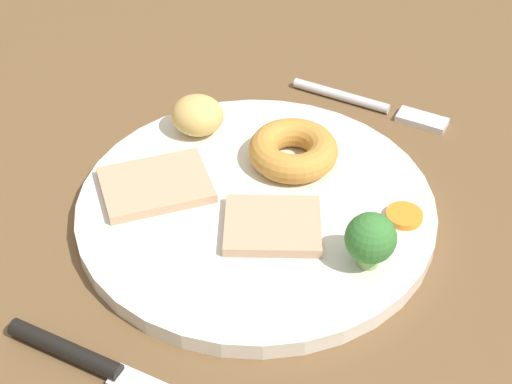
{
  "coord_description": "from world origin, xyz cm",
  "views": [
    {
      "loc": [
        35.55,
        25.54,
        45.48
      ],
      "look_at": [
        -2.86,
        1.68,
        6.0
      ],
      "focal_mm": 54.94,
      "sensor_mm": 36.0,
      "label": 1
    }
  ],
  "objects_px": {
    "meat_slice_under": "(159,182)",
    "fork": "(372,105)",
    "roast_potato_left": "(197,115)",
    "dinner_plate": "(256,208)",
    "broccoli_floret": "(371,239)",
    "knife": "(107,369)",
    "carrot_coin_front": "(404,216)",
    "meat_slice_main": "(273,225)",
    "yorkshire_pudding": "(293,150)"
  },
  "relations": [
    {
      "from": "meat_slice_under",
      "to": "fork",
      "type": "relative_size",
      "value": 0.55
    },
    {
      "from": "meat_slice_under",
      "to": "roast_potato_left",
      "type": "distance_m",
      "value": 0.08
    },
    {
      "from": "dinner_plate",
      "to": "broccoli_floret",
      "type": "bearing_deg",
      "value": 82.28
    },
    {
      "from": "broccoli_floret",
      "to": "knife",
      "type": "xyz_separation_m",
      "value": [
        0.16,
        -0.1,
        -0.03
      ]
    },
    {
      "from": "dinner_plate",
      "to": "carrot_coin_front",
      "type": "distance_m",
      "value": 0.11
    },
    {
      "from": "meat_slice_under",
      "to": "carrot_coin_front",
      "type": "height_order",
      "value": "meat_slice_under"
    },
    {
      "from": "meat_slice_main",
      "to": "broccoli_floret",
      "type": "distance_m",
      "value": 0.08
    },
    {
      "from": "broccoli_floret",
      "to": "roast_potato_left",
      "type": "bearing_deg",
      "value": -108.72
    },
    {
      "from": "dinner_plate",
      "to": "yorkshire_pudding",
      "type": "distance_m",
      "value": 0.06
    },
    {
      "from": "yorkshire_pudding",
      "to": "knife",
      "type": "distance_m",
      "value": 0.24
    },
    {
      "from": "meat_slice_under",
      "to": "meat_slice_main",
      "type": "bearing_deg",
      "value": 92.48
    },
    {
      "from": "carrot_coin_front",
      "to": "fork",
      "type": "height_order",
      "value": "carrot_coin_front"
    },
    {
      "from": "meat_slice_main",
      "to": "meat_slice_under",
      "type": "height_order",
      "value": "same"
    },
    {
      "from": "carrot_coin_front",
      "to": "broccoli_floret",
      "type": "height_order",
      "value": "broccoli_floret"
    },
    {
      "from": "roast_potato_left",
      "to": "fork",
      "type": "bearing_deg",
      "value": 140.86
    },
    {
      "from": "roast_potato_left",
      "to": "yorkshire_pudding",
      "type": "bearing_deg",
      "value": 94.07
    },
    {
      "from": "dinner_plate",
      "to": "roast_potato_left",
      "type": "height_order",
      "value": "roast_potato_left"
    },
    {
      "from": "meat_slice_under",
      "to": "broccoli_floret",
      "type": "xyz_separation_m",
      "value": [
        -0.01,
        0.18,
        0.02
      ]
    },
    {
      "from": "dinner_plate",
      "to": "meat_slice_under",
      "type": "relative_size",
      "value": 3.34
    },
    {
      "from": "meat_slice_under",
      "to": "roast_potato_left",
      "type": "height_order",
      "value": "roast_potato_left"
    },
    {
      "from": "yorkshire_pudding",
      "to": "knife",
      "type": "xyz_separation_m",
      "value": [
        0.24,
        -0.0,
        -0.02
      ]
    },
    {
      "from": "yorkshire_pudding",
      "to": "knife",
      "type": "height_order",
      "value": "yorkshire_pudding"
    },
    {
      "from": "dinner_plate",
      "to": "knife",
      "type": "xyz_separation_m",
      "value": [
        0.18,
        -0.0,
        -0.0
      ]
    },
    {
      "from": "roast_potato_left",
      "to": "knife",
      "type": "relative_size",
      "value": 0.24
    },
    {
      "from": "yorkshire_pudding",
      "to": "carrot_coin_front",
      "type": "height_order",
      "value": "yorkshire_pudding"
    },
    {
      "from": "carrot_coin_front",
      "to": "fork",
      "type": "relative_size",
      "value": 0.18
    },
    {
      "from": "knife",
      "to": "broccoli_floret",
      "type": "bearing_deg",
      "value": 52.41
    },
    {
      "from": "dinner_plate",
      "to": "roast_potato_left",
      "type": "distance_m",
      "value": 0.11
    },
    {
      "from": "yorkshire_pudding",
      "to": "fork",
      "type": "relative_size",
      "value": 0.48
    },
    {
      "from": "yorkshire_pudding",
      "to": "roast_potato_left",
      "type": "bearing_deg",
      "value": -85.93
    },
    {
      "from": "fork",
      "to": "broccoli_floret",
      "type": "bearing_deg",
      "value": -69.75
    },
    {
      "from": "meat_slice_under",
      "to": "yorkshire_pudding",
      "type": "distance_m",
      "value": 0.11
    },
    {
      "from": "yorkshire_pudding",
      "to": "knife",
      "type": "relative_size",
      "value": 0.39
    },
    {
      "from": "dinner_plate",
      "to": "yorkshire_pudding",
      "type": "height_order",
      "value": "yorkshire_pudding"
    },
    {
      "from": "fork",
      "to": "roast_potato_left",
      "type": "bearing_deg",
      "value": -133.2
    },
    {
      "from": "dinner_plate",
      "to": "roast_potato_left",
      "type": "relative_size",
      "value": 6.2
    },
    {
      "from": "roast_potato_left",
      "to": "knife",
      "type": "height_order",
      "value": "roast_potato_left"
    },
    {
      "from": "meat_slice_under",
      "to": "yorkshire_pudding",
      "type": "relative_size",
      "value": 1.14
    },
    {
      "from": "meat_slice_under",
      "to": "fork",
      "type": "distance_m",
      "value": 0.22
    },
    {
      "from": "yorkshire_pudding",
      "to": "carrot_coin_front",
      "type": "xyz_separation_m",
      "value": [
        0.02,
        0.11,
        -0.01
      ]
    },
    {
      "from": "carrot_coin_front",
      "to": "fork",
      "type": "xyz_separation_m",
      "value": [
        -0.14,
        -0.09,
        -0.01
      ]
    },
    {
      "from": "meat_slice_under",
      "to": "broccoli_floret",
      "type": "distance_m",
      "value": 0.18
    },
    {
      "from": "meat_slice_under",
      "to": "fork",
      "type": "bearing_deg",
      "value": 156.35
    },
    {
      "from": "dinner_plate",
      "to": "broccoli_floret",
      "type": "relative_size",
      "value": 6.45
    },
    {
      "from": "meat_slice_under",
      "to": "yorkshire_pudding",
      "type": "height_order",
      "value": "yorkshire_pudding"
    },
    {
      "from": "broccoli_floret",
      "to": "knife",
      "type": "height_order",
      "value": "broccoli_floret"
    },
    {
      "from": "meat_slice_under",
      "to": "roast_potato_left",
      "type": "xyz_separation_m",
      "value": [
        -0.08,
        -0.02,
        0.01
      ]
    },
    {
      "from": "roast_potato_left",
      "to": "carrot_coin_front",
      "type": "xyz_separation_m",
      "value": [
        0.01,
        0.2,
        -0.01
      ]
    },
    {
      "from": "knife",
      "to": "carrot_coin_front",
      "type": "bearing_deg",
      "value": 58.89
    },
    {
      "from": "carrot_coin_front",
      "to": "fork",
      "type": "bearing_deg",
      "value": -146.54
    }
  ]
}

